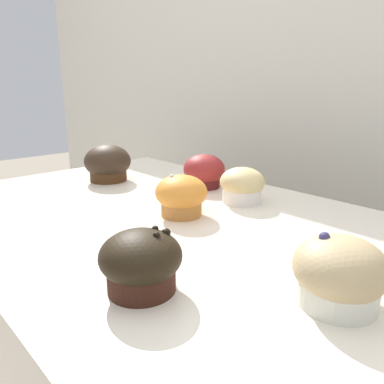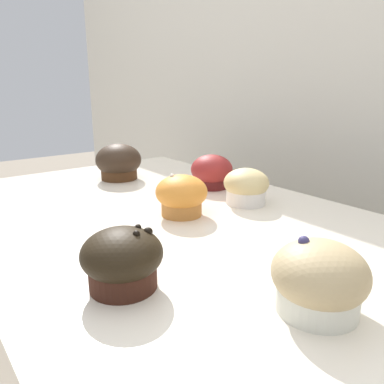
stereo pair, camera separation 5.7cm
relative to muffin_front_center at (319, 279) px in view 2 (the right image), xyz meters
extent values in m
cube|color=beige|center=(-0.35, 0.64, -0.09)|extent=(3.20, 0.10, 1.80)
cylinder|color=silver|center=(0.00, 0.00, -0.01)|extent=(0.09, 0.09, 0.04)
ellipsoid|color=tan|center=(0.00, 0.00, 0.01)|extent=(0.10, 0.10, 0.07)
sphere|color=navy|center=(-0.02, -0.01, 0.04)|extent=(0.01, 0.01, 0.01)
cylinder|color=white|center=(-0.31, 0.21, -0.02)|extent=(0.08, 0.08, 0.04)
ellipsoid|color=#D9BF80|center=(-0.31, 0.21, 0.01)|extent=(0.09, 0.09, 0.06)
cylinder|color=#C07836|center=(-0.33, 0.07, -0.01)|extent=(0.07, 0.07, 0.04)
ellipsoid|color=orange|center=(-0.33, 0.07, 0.01)|extent=(0.10, 0.10, 0.06)
sphere|color=white|center=(-0.34, 0.06, 0.04)|extent=(0.01, 0.01, 0.01)
cylinder|color=#381B12|center=(-0.17, -0.14, -0.02)|extent=(0.08, 0.08, 0.04)
ellipsoid|color=black|center=(-0.17, -0.14, 0.01)|extent=(0.10, 0.10, 0.06)
sphere|color=black|center=(-0.16, -0.11, 0.03)|extent=(0.01, 0.01, 0.01)
sphere|color=black|center=(-0.17, -0.11, 0.03)|extent=(0.01, 0.01, 0.01)
sphere|color=black|center=(-0.15, -0.13, 0.03)|extent=(0.01, 0.01, 0.01)
cylinder|color=#452A16|center=(-0.66, 0.11, -0.01)|extent=(0.09, 0.09, 0.05)
ellipsoid|color=#302216|center=(-0.66, 0.11, 0.01)|extent=(0.11, 0.11, 0.08)
cylinder|color=#531718|center=(-0.45, 0.24, -0.02)|extent=(0.07, 0.07, 0.04)
ellipsoid|color=maroon|center=(-0.45, 0.24, 0.01)|extent=(0.10, 0.10, 0.07)
camera|label=1|loc=(0.16, -0.36, 0.19)|focal=35.00mm
camera|label=2|loc=(0.19, -0.32, 0.19)|focal=35.00mm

